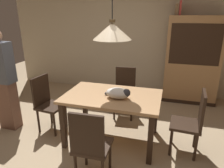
{
  "coord_description": "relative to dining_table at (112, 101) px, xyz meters",
  "views": [
    {
      "loc": [
        0.87,
        -2.26,
        1.88
      ],
      "look_at": [
        0.04,
        0.58,
        0.85
      ],
      "focal_mm": 32.49,
      "sensor_mm": 36.0,
      "label": 1
    }
  ],
  "objects": [
    {
      "name": "book_brown_thick",
      "position": [
        0.8,
        1.94,
        1.31
      ],
      "size": [
        0.06,
        0.24,
        0.22
      ],
      "primitive_type": "cube",
      "color": "brown",
      "rests_on": "hutch_bookcase"
    },
    {
      "name": "dining_table",
      "position": [
        0.0,
        0.0,
        0.0
      ],
      "size": [
        1.4,
        0.9,
        0.75
      ],
      "color": "tan",
      "rests_on": "ground"
    },
    {
      "name": "person_standing",
      "position": [
        -1.8,
        -0.13,
        0.19
      ],
      "size": [
        0.36,
        0.22,
        1.66
      ],
      "color": "brown",
      "rests_on": "ground"
    },
    {
      "name": "chair_near_front",
      "position": [
        0.0,
        -0.88,
        -0.14
      ],
      "size": [
        0.41,
        0.41,
        0.93
      ],
      "color": "black",
      "rests_on": "ground"
    },
    {
      "name": "pendant_lamp",
      "position": [
        0.0,
        0.0,
        1.01
      ],
      "size": [
        0.52,
        0.52,
        1.3
      ],
      "color": "beige"
    },
    {
      "name": "back_wall",
      "position": [
        -0.1,
        2.27,
        0.8
      ],
      "size": [
        6.4,
        0.1,
        2.9
      ],
      "primitive_type": "cube",
      "color": "beige",
      "rests_on": "ground"
    },
    {
      "name": "hutch_bookcase",
      "position": [
        1.22,
        1.94,
        0.24
      ],
      "size": [
        1.12,
        0.45,
        1.85
      ],
      "color": "#A87A4C",
      "rests_on": "ground"
    },
    {
      "name": "chair_far_back",
      "position": [
        -0.01,
        0.88,
        -0.14
      ],
      "size": [
        0.44,
        0.44,
        0.93
      ],
      "color": "black",
      "rests_on": "ground"
    },
    {
      "name": "ground",
      "position": [
        -0.1,
        -0.38,
        -0.65
      ],
      "size": [
        10.0,
        10.0,
        0.0
      ],
      "primitive_type": "plane",
      "color": "tan"
    },
    {
      "name": "cat_sleeping",
      "position": [
        0.12,
        -0.08,
        0.18
      ],
      "size": [
        0.39,
        0.22,
        0.16
      ],
      "color": "silver",
      "rests_on": "dining_table"
    },
    {
      "name": "book_red_tall",
      "position": [
        0.87,
        1.94,
        1.34
      ],
      "size": [
        0.04,
        0.22,
        0.28
      ],
      "primitive_type": "cube",
      "color": "#B73833",
      "rests_on": "hutch_bookcase"
    },
    {
      "name": "chair_right_side",
      "position": [
        1.13,
        -0.01,
        -0.14
      ],
      "size": [
        0.43,
        0.43,
        0.93
      ],
      "color": "black",
      "rests_on": "ground"
    },
    {
      "name": "chair_left_side",
      "position": [
        -1.13,
        0.01,
        -0.14
      ],
      "size": [
        0.44,
        0.44,
        0.93
      ],
      "color": "black",
      "rests_on": "ground"
    }
  ]
}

